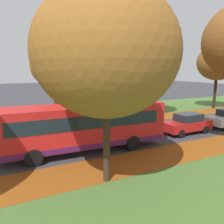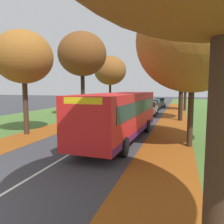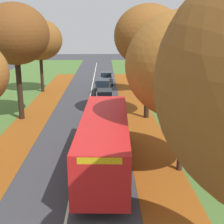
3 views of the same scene
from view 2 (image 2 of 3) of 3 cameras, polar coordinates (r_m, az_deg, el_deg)
grass_verge_left at (r=28.03m, az=-13.69°, el=-0.64°), size 12.00×90.00×0.01m
leaf_litter_left at (r=20.61m, az=-11.34°, el=-3.04°), size 2.80×60.00×0.00m
grass_verge_right at (r=24.36m, az=26.65°, el=-2.17°), size 12.00×90.00×0.01m
leaf_litter_right at (r=18.12m, az=15.18°, el=-4.42°), size 2.80×60.00×0.00m
road_centre_line at (r=24.60m, az=5.00°, el=-1.44°), size 0.12×80.00×0.01m
tree_left_near at (r=16.80m, az=-22.11°, el=13.06°), size 4.07×4.07×7.28m
tree_left_mid at (r=25.67m, az=-7.77°, el=14.69°), size 5.48×5.48×9.58m
tree_left_far at (r=36.14m, az=-0.49°, el=10.76°), size 5.22×5.22×8.48m
tree_right_near at (r=13.16m, az=20.50°, el=17.02°), size 6.22×6.22×8.66m
tree_right_mid at (r=23.39m, az=17.93°, el=14.91°), size 5.67×5.67×9.51m
tree_right_far at (r=33.82m, az=18.78°, el=10.09°), size 4.46×4.46×7.76m
bus at (r=13.83m, az=2.21°, el=-0.39°), size 2.94×10.49×2.98m
car_red_lead at (r=22.57m, az=7.81°, el=-0.11°), size 1.82×4.22×1.62m
car_white_following at (r=27.43m, az=9.83°, el=0.99°), size 1.84×4.23×1.62m
car_black_third_in_line at (r=33.50m, az=10.92°, el=1.92°), size 1.93×4.27×1.62m
car_grey_fourth_in_line at (r=39.44m, az=12.49°, el=2.54°), size 1.79×4.20×1.62m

